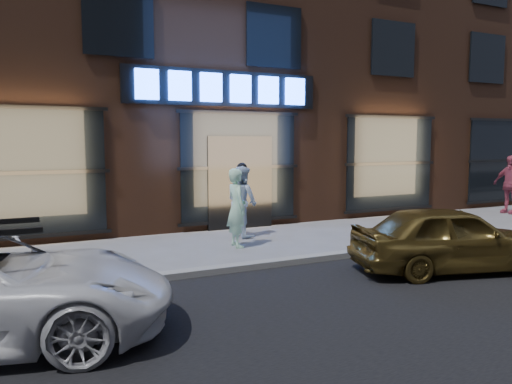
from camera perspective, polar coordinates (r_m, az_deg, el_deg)
ground at (r=9.76m, az=7.75°, el=-7.72°), size 90.00×90.00×0.00m
curb at (r=9.74m, az=7.75°, el=-7.38°), size 60.00×0.25×0.12m
storefront_building at (r=16.97m, az=-7.71°, el=15.54°), size 30.20×8.28×10.30m
man_bowtie at (r=10.72m, az=-2.22°, el=-1.82°), size 0.44×0.64×1.70m
man_cap at (r=11.89m, az=-1.61°, el=-1.07°), size 0.80×0.94×1.70m
passerby at (r=17.62m, az=27.04°, el=0.78°), size 0.57×1.12×1.83m
gold_sedan at (r=9.37m, az=21.38°, el=-4.97°), size 3.70×2.25×1.18m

